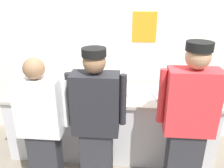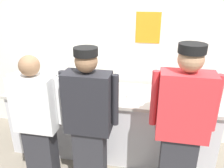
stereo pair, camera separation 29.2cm
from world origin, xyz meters
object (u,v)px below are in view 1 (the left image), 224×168
object	(u,v)px
deli_cup	(42,82)
mixing_bowl_steel	(61,84)
chef_near_left	(42,127)
sheet_tray	(171,95)
squeeze_bottle_secondary	(86,79)
chef_far_right	(188,123)
chef_center	(96,123)
ramekin_green_sauce	(131,95)
plate_stack_front	(98,94)
ramekin_yellow_sauce	(184,88)
squeeze_bottle_primary	(81,91)

from	to	relation	value
deli_cup	mixing_bowl_steel	bearing A→B (deg)	-13.40
chef_near_left	sheet_tray	xyz separation A→B (m)	(1.42, 0.72, 0.08)
chef_near_left	mixing_bowl_steel	bearing A→B (deg)	92.86
squeeze_bottle_secondary	chef_far_right	bearing A→B (deg)	-38.23
mixing_bowl_steel	deli_cup	world-z (taller)	mixing_bowl_steel
chef_center	ramekin_green_sauce	size ratio (longest dim) A/B	18.55
plate_stack_front	ramekin_yellow_sauce	bearing A→B (deg)	16.54
plate_stack_front	ramekin_green_sauce	xyz separation A→B (m)	(0.41, 0.04, -0.01)
plate_stack_front	squeeze_bottle_primary	world-z (taller)	squeeze_bottle_primary
ramekin_green_sauce	sheet_tray	bearing A→B (deg)	7.34
chef_near_left	chef_far_right	world-z (taller)	chef_far_right
chef_far_right	squeeze_bottle_primary	distance (m)	1.30
squeeze_bottle_secondary	chef_near_left	bearing A→B (deg)	-105.51
sheet_tray	ramekin_green_sauce	xyz separation A→B (m)	(-0.51, -0.07, 0.01)
chef_center	sheet_tray	distance (m)	1.10
chef_far_right	ramekin_green_sauce	bearing A→B (deg)	133.34
squeeze_bottle_primary	ramekin_green_sauce	bearing A→B (deg)	7.70
plate_stack_front	ramekin_green_sauce	distance (m)	0.41
chef_near_left	sheet_tray	size ratio (longest dim) A/B	3.52
chef_center	deli_cup	distance (m)	1.25
deli_cup	ramekin_green_sauce	bearing A→B (deg)	-11.35
chef_far_right	plate_stack_front	distance (m)	1.14
chef_center	mixing_bowl_steel	size ratio (longest dim) A/B	5.20
mixing_bowl_steel	deli_cup	size ratio (longest dim) A/B	3.06
sheet_tray	mixing_bowl_steel	bearing A→B (deg)	175.50
squeeze_bottle_primary	ramekin_green_sauce	distance (m)	0.62
sheet_tray	ramekin_yellow_sauce	bearing A→B (deg)	47.35
sheet_tray	squeeze_bottle_secondary	distance (m)	1.18
chef_far_right	deli_cup	bearing A→B (deg)	154.65
ramekin_green_sauce	squeeze_bottle_secondary	bearing A→B (deg)	151.59
sheet_tray	squeeze_bottle_secondary	world-z (taller)	squeeze_bottle_secondary
mixing_bowl_steel	ramekin_green_sauce	size ratio (longest dim) A/B	3.56
chef_center	squeeze_bottle_secondary	world-z (taller)	chef_center
plate_stack_front	deli_cup	distance (m)	0.87
plate_stack_front	sheet_tray	size ratio (longest dim) A/B	0.46
sheet_tray	ramekin_green_sauce	bearing A→B (deg)	-172.66
chef_far_right	squeeze_bottle_primary	size ratio (longest dim) A/B	9.39
plate_stack_front	chef_far_right	bearing A→B (deg)	-29.80
squeeze_bottle_primary	deli_cup	distance (m)	0.70
sheet_tray	squeeze_bottle_primary	bearing A→B (deg)	-172.46
plate_stack_front	squeeze_bottle_primary	size ratio (longest dim) A/B	1.10
plate_stack_front	chef_near_left	bearing A→B (deg)	-129.16
plate_stack_front	squeeze_bottle_primary	bearing A→B (deg)	-168.88
plate_stack_front	deli_cup	size ratio (longest dim) A/B	1.95
deli_cup	chef_far_right	bearing A→B (deg)	-25.35
squeeze_bottle_secondary	ramekin_yellow_sauce	bearing A→B (deg)	-2.16
squeeze_bottle_secondary	deli_cup	size ratio (longest dim) A/B	1.79
chef_center	chef_far_right	size ratio (longest dim) A/B	0.96
sheet_tray	squeeze_bottle_secondary	xyz separation A→B (m)	(-1.14, 0.28, 0.08)
chef_near_left	ramekin_yellow_sauce	world-z (taller)	chef_near_left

